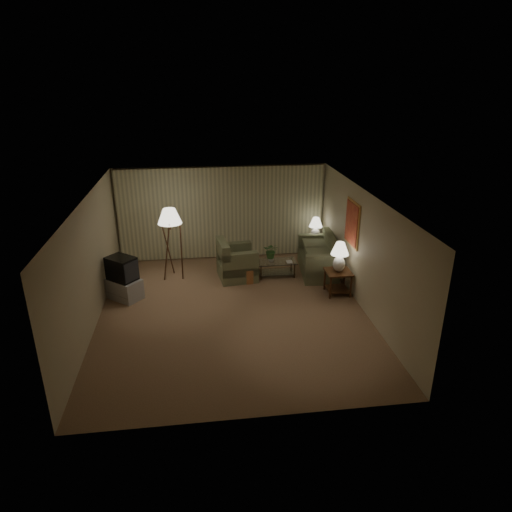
# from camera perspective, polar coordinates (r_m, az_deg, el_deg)

# --- Properties ---
(ground) EXTENTS (7.00, 7.00, 0.00)m
(ground) POSITION_cam_1_polar(r_m,az_deg,el_deg) (10.56, -2.91, -6.97)
(ground) COLOR #A37D5A
(ground) RESTS_ON ground
(room_shell) EXTENTS (6.04, 7.02, 2.72)m
(room_shell) POSITION_cam_1_polar(r_m,az_deg,el_deg) (11.27, -3.60, 4.58)
(room_shell) COLOR #C3BA96
(room_shell) RESTS_ON ground
(sofa) EXTENTS (1.99, 1.29, 0.80)m
(sofa) POSITION_cam_1_polar(r_m,az_deg,el_deg) (12.54, 7.74, -0.29)
(sofa) COLOR #6F7250
(sofa) RESTS_ON ground
(armchair) EXTENTS (1.21, 1.17, 0.84)m
(armchair) POSITION_cam_1_polar(r_m,az_deg,el_deg) (12.09, -2.39, -0.88)
(armchair) COLOR #6F7250
(armchair) RESTS_ON ground
(side_table_near) EXTENTS (0.61, 0.61, 0.60)m
(side_table_near) POSITION_cam_1_polar(r_m,az_deg,el_deg) (11.39, 10.20, -2.71)
(side_table_near) COLOR #321E0D
(side_table_near) RESTS_ON ground
(side_table_far) EXTENTS (0.47, 0.40, 0.60)m
(side_table_far) POSITION_cam_1_polar(r_m,az_deg,el_deg) (13.43, 7.35, 1.23)
(side_table_far) COLOR #321E0D
(side_table_far) RESTS_ON ground
(table_lamp_near) EXTENTS (0.43, 0.43, 0.75)m
(table_lamp_near) POSITION_cam_1_polar(r_m,az_deg,el_deg) (11.15, 10.41, 0.21)
(table_lamp_near) COLOR silver
(table_lamp_near) RESTS_ON side_table_near
(table_lamp_far) EXTENTS (0.39, 0.39, 0.67)m
(table_lamp_far) POSITION_cam_1_polar(r_m,az_deg,el_deg) (13.23, 7.47, 3.66)
(table_lamp_far) COLOR silver
(table_lamp_far) RESTS_ON side_table_far
(coffee_table) EXTENTS (1.04, 0.57, 0.41)m
(coffee_table) POSITION_cam_1_polar(r_m,az_deg,el_deg) (12.26, 2.58, -1.27)
(coffee_table) COLOR silver
(coffee_table) RESTS_ON ground
(tv_cabinet) EXTENTS (1.34, 1.34, 0.50)m
(tv_cabinet) POSITION_cam_1_polar(r_m,az_deg,el_deg) (11.51, -16.17, -3.93)
(tv_cabinet) COLOR #A8A8AB
(tv_cabinet) RESTS_ON ground
(crt_tv) EXTENTS (1.12, 1.12, 0.56)m
(crt_tv) POSITION_cam_1_polar(r_m,az_deg,el_deg) (11.29, -16.45, -1.50)
(crt_tv) COLOR black
(crt_tv) RESTS_ON tv_cabinet
(floor_lamp) EXTENTS (0.62, 0.62, 1.91)m
(floor_lamp) POSITION_cam_1_polar(r_m,az_deg,el_deg) (12.07, -10.53, 1.69)
(floor_lamp) COLOR #321E0D
(floor_lamp) RESTS_ON ground
(ottoman) EXTENTS (0.74, 0.74, 0.38)m
(ottoman) POSITION_cam_1_polar(r_m,az_deg,el_deg) (12.02, -1.05, -2.20)
(ottoman) COLOR #9C5F35
(ottoman) RESTS_ON ground
(vase) EXTENTS (0.19, 0.19, 0.16)m
(vase) POSITION_cam_1_polar(r_m,az_deg,el_deg) (12.15, 1.90, -0.36)
(vase) COLOR white
(vase) RESTS_ON coffee_table
(flowers) EXTENTS (0.46, 0.43, 0.43)m
(flowers) POSITION_cam_1_polar(r_m,az_deg,el_deg) (12.04, 1.92, 0.92)
(flowers) COLOR #396D30
(flowers) RESTS_ON vase
(book) EXTENTS (0.16, 0.22, 0.02)m
(book) POSITION_cam_1_polar(r_m,az_deg,el_deg) (12.15, 3.83, -0.75)
(book) COLOR olive
(book) RESTS_ON coffee_table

